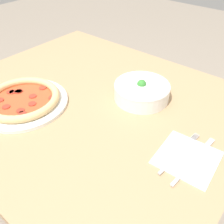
# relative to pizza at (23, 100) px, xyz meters

# --- Properties ---
(ground_plane) EXTENTS (8.00, 8.00, 0.00)m
(ground_plane) POSITION_rel_pizza_xyz_m (0.16, 0.17, -0.75)
(ground_plane) COLOR gray
(dining_table) EXTENTS (1.05, 0.89, 0.74)m
(dining_table) POSITION_rel_pizza_xyz_m (0.16, 0.17, -0.13)
(dining_table) COLOR tan
(dining_table) RESTS_ON ground_plane
(pizza) EXTENTS (0.31, 0.31, 0.04)m
(pizza) POSITION_rel_pizza_xyz_m (0.00, 0.00, 0.00)
(pizza) COLOR white
(pizza) RESTS_ON dining_table
(bowl) EXTENTS (0.19, 0.19, 0.07)m
(bowl) POSITION_rel_pizza_xyz_m (0.30, 0.29, 0.02)
(bowl) COLOR white
(bowl) RESTS_ON dining_table
(napkin) EXTENTS (0.16, 0.16, 0.00)m
(napkin) POSITION_rel_pizza_xyz_m (0.55, 0.14, -0.02)
(napkin) COLOR white
(napkin) RESTS_ON dining_table
(fork) EXTENTS (0.02, 0.20, 0.00)m
(fork) POSITION_rel_pizza_xyz_m (0.53, 0.13, -0.01)
(fork) COLOR silver
(fork) RESTS_ON napkin
(knife) EXTENTS (0.02, 0.22, 0.01)m
(knife) POSITION_rel_pizza_xyz_m (0.57, 0.13, -0.01)
(knife) COLOR silver
(knife) RESTS_ON napkin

